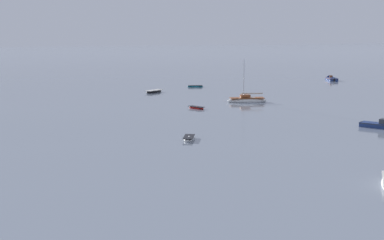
{
  "coord_description": "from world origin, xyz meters",
  "views": [
    {
      "loc": [
        -36.2,
        -19.94,
        11.59
      ],
      "look_at": [
        -9.86,
        43.1,
        0.74
      ],
      "focal_mm": 52.89,
      "sensor_mm": 36.0,
      "label": 1
    }
  ],
  "objects_px": {
    "rowboat_moored_0": "(196,108)",
    "rowboat_moored_5": "(195,86)",
    "motorboat_moored_0": "(382,126)",
    "sailboat_moored_1": "(247,100)",
    "rowboat_moored_3": "(189,138)",
    "motorboat_moored_2": "(331,79)",
    "rowboat_moored_4": "(154,92)"
  },
  "relations": [
    {
      "from": "rowboat_moored_0",
      "to": "motorboat_moored_2",
      "type": "height_order",
      "value": "motorboat_moored_2"
    },
    {
      "from": "motorboat_moored_2",
      "to": "rowboat_moored_5",
      "type": "height_order",
      "value": "motorboat_moored_2"
    },
    {
      "from": "rowboat_moored_4",
      "to": "sailboat_moored_1",
      "type": "xyz_separation_m",
      "value": [
        9.43,
        -19.49,
        0.14
      ]
    },
    {
      "from": "rowboat_moored_0",
      "to": "rowboat_moored_3",
      "type": "bearing_deg",
      "value": 131.47
    },
    {
      "from": "motorboat_moored_0",
      "to": "rowboat_moored_3",
      "type": "bearing_deg",
      "value": -125.24
    },
    {
      "from": "rowboat_moored_4",
      "to": "rowboat_moored_5",
      "type": "bearing_deg",
      "value": -2.73
    },
    {
      "from": "motorboat_moored_2",
      "to": "rowboat_moored_5",
      "type": "distance_m",
      "value": 35.78
    },
    {
      "from": "rowboat_moored_0",
      "to": "motorboat_moored_2",
      "type": "distance_m",
      "value": 58.31
    },
    {
      "from": "rowboat_moored_3",
      "to": "rowboat_moored_5",
      "type": "relative_size",
      "value": 0.95
    },
    {
      "from": "rowboat_moored_0",
      "to": "sailboat_moored_1",
      "type": "xyz_separation_m",
      "value": [
        10.77,
        4.07,
        0.19
      ]
    },
    {
      "from": "motorboat_moored_2",
      "to": "rowboat_moored_0",
      "type": "bearing_deg",
      "value": 145.72
    },
    {
      "from": "rowboat_moored_0",
      "to": "rowboat_moored_4",
      "type": "xyz_separation_m",
      "value": [
        1.34,
        23.56,
        0.06
      ]
    },
    {
      "from": "rowboat_moored_4",
      "to": "motorboat_moored_0",
      "type": "bearing_deg",
      "value": -108.4
    },
    {
      "from": "motorboat_moored_0",
      "to": "rowboat_moored_5",
      "type": "distance_m",
      "value": 54.54
    },
    {
      "from": "rowboat_moored_0",
      "to": "motorboat_moored_0",
      "type": "bearing_deg",
      "value": -173.82
    },
    {
      "from": "rowboat_moored_4",
      "to": "sailboat_moored_1",
      "type": "height_order",
      "value": "sailboat_moored_1"
    },
    {
      "from": "rowboat_moored_0",
      "to": "motorboat_moored_2",
      "type": "bearing_deg",
      "value": -79.52
    },
    {
      "from": "rowboat_moored_0",
      "to": "rowboat_moored_3",
      "type": "distance_m",
      "value": 24.36
    },
    {
      "from": "motorboat_moored_0",
      "to": "sailboat_moored_1",
      "type": "height_order",
      "value": "sailboat_moored_1"
    },
    {
      "from": "motorboat_moored_0",
      "to": "rowboat_moored_4",
      "type": "distance_m",
      "value": 49.53
    },
    {
      "from": "rowboat_moored_0",
      "to": "sailboat_moored_1",
      "type": "distance_m",
      "value": 11.52
    },
    {
      "from": "motorboat_moored_0",
      "to": "rowboat_moored_5",
      "type": "relative_size",
      "value": 1.36
    },
    {
      "from": "rowboat_moored_0",
      "to": "rowboat_moored_4",
      "type": "height_order",
      "value": "rowboat_moored_4"
    },
    {
      "from": "rowboat_moored_3",
      "to": "rowboat_moored_5",
      "type": "height_order",
      "value": "rowboat_moored_5"
    },
    {
      "from": "motorboat_moored_0",
      "to": "motorboat_moored_2",
      "type": "bearing_deg",
      "value": 118.99
    },
    {
      "from": "sailboat_moored_1",
      "to": "rowboat_moored_4",
      "type": "bearing_deg",
      "value": -48.96
    },
    {
      "from": "motorboat_moored_0",
      "to": "rowboat_moored_0",
      "type": "height_order",
      "value": "motorboat_moored_0"
    },
    {
      "from": "motorboat_moored_0",
      "to": "rowboat_moored_3",
      "type": "xyz_separation_m",
      "value": [
        -24.19,
        2.27,
        -0.12
      ]
    },
    {
      "from": "motorboat_moored_2",
      "to": "rowboat_moored_4",
      "type": "bearing_deg",
      "value": 122.62
    },
    {
      "from": "rowboat_moored_0",
      "to": "rowboat_moored_5",
      "type": "height_order",
      "value": "rowboat_moored_5"
    },
    {
      "from": "rowboat_moored_4",
      "to": "rowboat_moored_5",
      "type": "height_order",
      "value": "rowboat_moored_4"
    },
    {
      "from": "motorboat_moored_0",
      "to": "rowboat_moored_3",
      "type": "height_order",
      "value": "motorboat_moored_0"
    }
  ]
}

